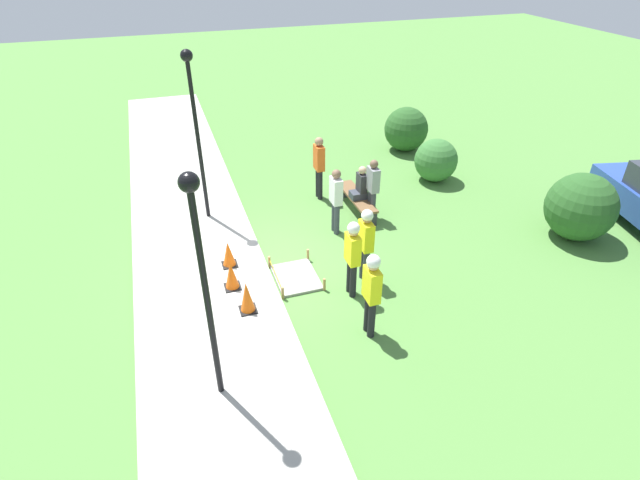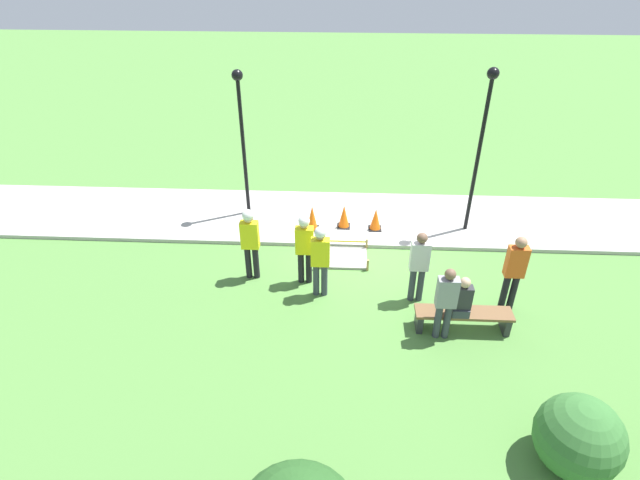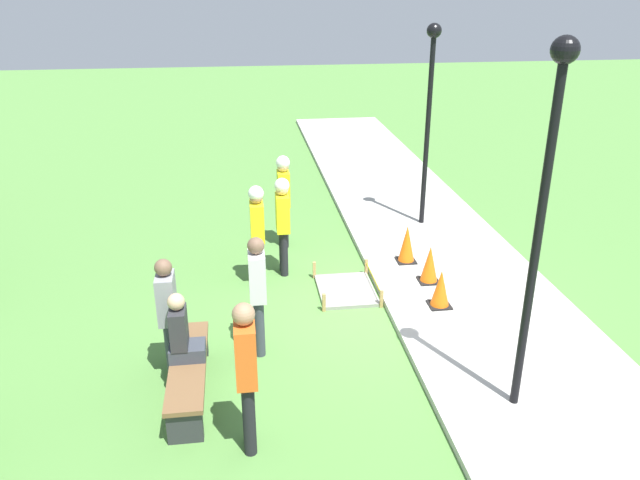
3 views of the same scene
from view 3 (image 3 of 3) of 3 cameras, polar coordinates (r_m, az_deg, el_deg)
name	(u,v)px [view 3 (image 3 of 3)]	position (r m, az deg, el deg)	size (l,w,h in m)	color
ground_plane	(386,309)	(9.92, 6.02, -6.31)	(60.00, 60.00, 0.00)	#51843D
sidewalk	(475,300)	(10.32, 13.95, -5.39)	(28.00, 2.91, 0.10)	#ADAAA3
wet_concrete_patch	(346,290)	(10.38, 2.42, -4.58)	(1.23, 0.97, 0.30)	gray
traffic_cone_near_patch	(441,289)	(9.80, 10.97, -4.38)	(0.34, 0.34, 0.61)	black
traffic_cone_far_patch	(430,264)	(10.53, 9.99, -2.20)	(0.34, 0.34, 0.64)	black
traffic_cone_sidewalk_edge	(407,244)	(11.21, 7.94, -0.36)	(0.34, 0.34, 0.69)	black
park_bench	(189,371)	(8.03, -11.93, -11.64)	(1.94, 0.44, 0.46)	#2D2D33
person_seated_on_bench	(182,333)	(7.87, -12.53, -8.32)	(0.36, 0.44, 0.89)	#383D47
worker_supervisor	(284,193)	(11.80, -3.35, 4.32)	(0.40, 0.26, 1.79)	black
worker_assistant	(257,227)	(10.28, -5.75, 1.18)	(0.40, 0.25, 1.75)	#383D47
worker_trainee	(283,218)	(10.65, -3.43, 2.02)	(0.40, 0.25, 1.74)	black
bystander_in_orange_shirt	(246,369)	(6.71, -6.74, -11.62)	(0.40, 0.24, 1.80)	black
bystander_in_gray_shirt	(258,289)	(8.40, -5.72, -4.48)	(0.40, 0.23, 1.72)	#383D47
bystander_in_white_shirt	(168,311)	(8.13, -13.74, -6.37)	(0.40, 0.22, 1.65)	#383D47
lamppost_near	(430,98)	(12.53, 10.00, 12.71)	(0.28, 0.28, 3.95)	black
lamppost_far	(545,185)	(6.89, 19.91, 4.77)	(0.28, 0.28, 4.22)	black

